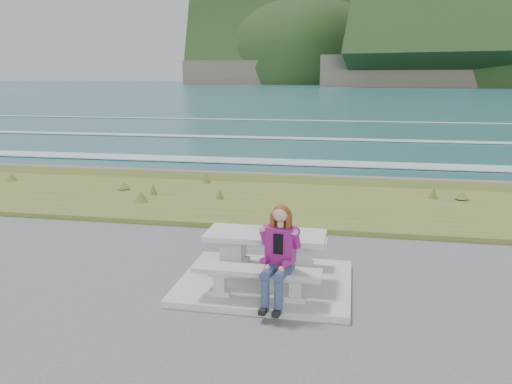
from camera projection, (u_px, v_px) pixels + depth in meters
The scene contains 8 objects.
concrete_slab at pixel (265, 282), 7.69m from camera, with size 2.60×2.10×0.10m, color #ACACA6.
picnic_table at pixel (265, 243), 7.55m from camera, with size 1.80×0.75×0.75m.
bench_landward at pixel (257, 275), 6.93m from camera, with size 1.80×0.35×0.45m.
bench_seaward at pixel (273, 243), 8.28m from camera, with size 1.80×0.35×0.45m.
grass_verge at pixel (299, 206), 12.49m from camera, with size 160.00×4.50×0.22m, color #445A21.
shore_drop at pixel (309, 183), 15.27m from camera, with size 160.00×0.80×2.20m, color brown.
ocean at pixel (331, 156), 32.12m from camera, with size 1600.00×1600.00×0.09m.
seated_woman at pixel (277, 270), 6.72m from camera, with size 0.47×0.72×1.37m.
Camera 1 is at (1.21, -7.09, 3.13)m, focal length 35.00 mm.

